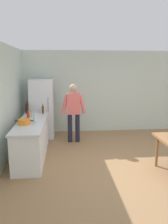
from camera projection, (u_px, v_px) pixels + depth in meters
ground_plane at (121, 168)px, 4.77m from camera, size 14.00×14.00×0.00m
wall_back at (100, 92)px, 7.43m from camera, size 6.40×0.12×2.70m
kitchen_counter at (32, 139)px, 5.28m from camera, size 0.64×2.20×0.90m
refrigerator at (42, 109)px, 6.76m from camera, size 0.70×0.67×1.80m
person at (74, 109)px, 6.29m from camera, size 0.70×0.22×1.70m
cooking_pot at (24, 122)px, 4.92m from camera, size 0.40×0.28×0.12m
utensil_jar at (30, 114)px, 5.65m from camera, size 0.11×0.11×0.32m
bottle_water_clear at (35, 117)px, 5.05m from camera, size 0.07×0.07×0.30m
bottle_wine_dark at (27, 108)px, 6.06m from camera, size 0.08×0.08×0.34m
bottle_sauce_red at (28, 116)px, 5.33m from camera, size 0.06×0.06×0.24m
bottle_beer_brown at (43, 110)px, 6.10m from camera, size 0.06×0.06×0.26m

